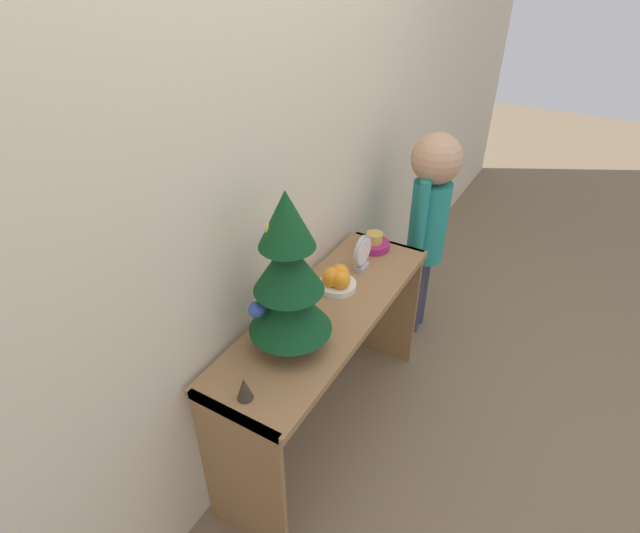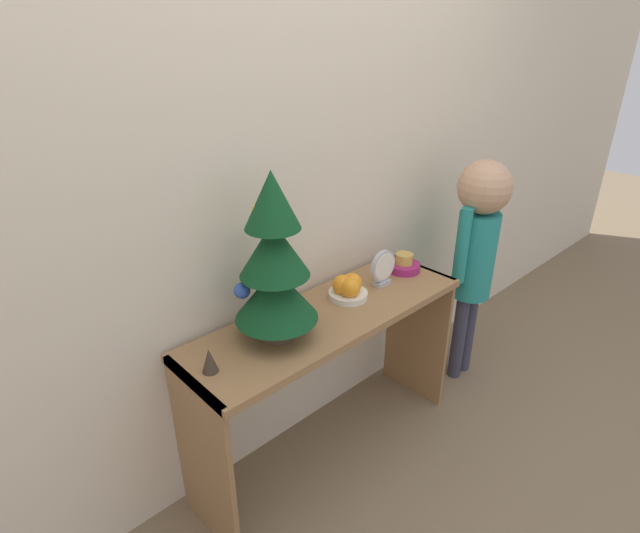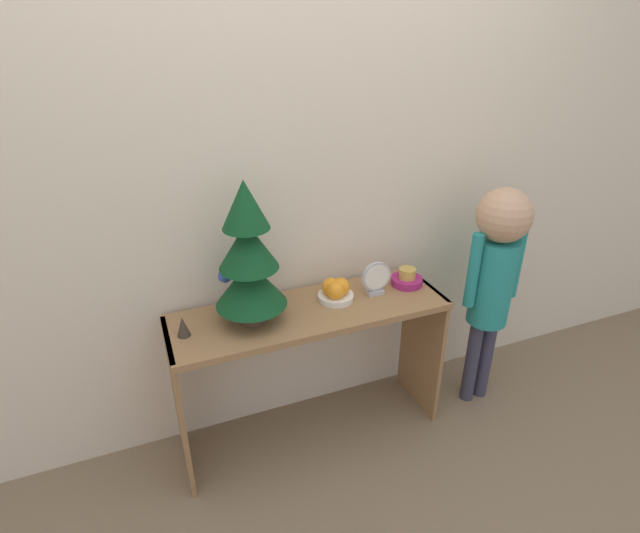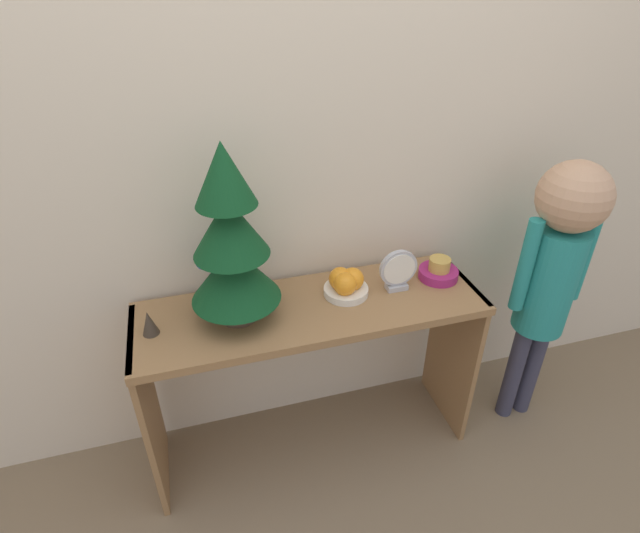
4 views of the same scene
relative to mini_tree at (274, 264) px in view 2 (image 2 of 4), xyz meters
name	(u,v)px [view 2 (image 2 of 4)]	position (x,y,z in m)	size (l,w,h in m)	color
ground_plane	(360,473)	(0.25, -0.20, -0.98)	(12.00, 12.00, 0.00)	#7A664C
back_wall	(286,159)	(0.25, 0.22, 0.27)	(7.00, 0.05, 2.50)	beige
console_table	(329,346)	(0.25, -0.01, -0.44)	(1.21, 0.38, 0.70)	olive
mini_tree	(274,264)	(0.00, 0.00, 0.00)	(0.29, 0.29, 0.60)	#4C3828
fruit_bowl	(348,288)	(0.38, 0.02, -0.24)	(0.16, 0.16, 0.10)	silver
singing_bowl	(404,265)	(0.75, 0.03, -0.26)	(0.15, 0.15, 0.08)	#9E2366
desk_clock	(383,268)	(0.57, 0.00, -0.21)	(0.14, 0.04, 0.16)	#B2B2B7
figurine	(209,360)	(-0.28, -0.01, -0.24)	(0.05, 0.05, 0.08)	#382D23
child_figure	(477,238)	(1.14, -0.10, -0.20)	(0.30, 0.25, 1.16)	#38384C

